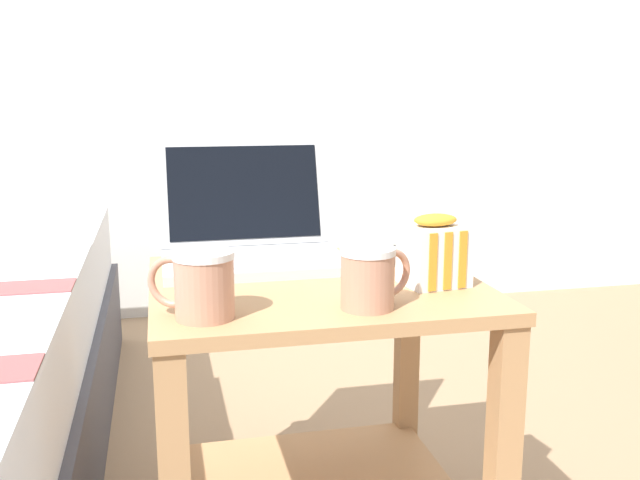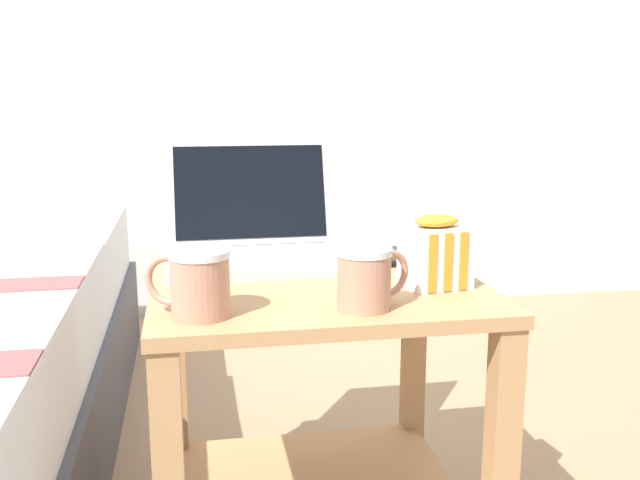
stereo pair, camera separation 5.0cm
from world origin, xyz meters
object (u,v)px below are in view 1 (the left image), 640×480
at_px(mug_front_right, 202,281).
at_px(mug_front_left, 369,274).
at_px(laptop, 251,238).
at_px(cell_phone, 394,255).
at_px(snack_bag, 434,253).

bearing_deg(mug_front_right, mug_front_left, -1.57).
xyz_separation_m(laptop, cell_phone, (0.28, -0.03, -0.04)).
relative_size(snack_bag, cell_phone, 0.82).
bearing_deg(snack_bag, cell_phone, 89.93).
bearing_deg(laptop, snack_bag, -40.19).
bearing_deg(laptop, mug_front_right, -108.73).
bearing_deg(mug_front_left, laptop, 111.48).
xyz_separation_m(mug_front_left, snack_bag, (0.15, 0.11, 0.00)).
bearing_deg(mug_front_left, snack_bag, 35.83).
bearing_deg(snack_bag, laptop, 139.81).
xyz_separation_m(laptop, mug_front_left, (0.13, -0.34, 0.01)).
bearing_deg(snack_bag, mug_front_left, -144.17).
distance_m(mug_front_left, snack_bag, 0.18).
height_order(mug_front_left, snack_bag, snack_bag).
relative_size(mug_front_right, cell_phone, 0.85).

